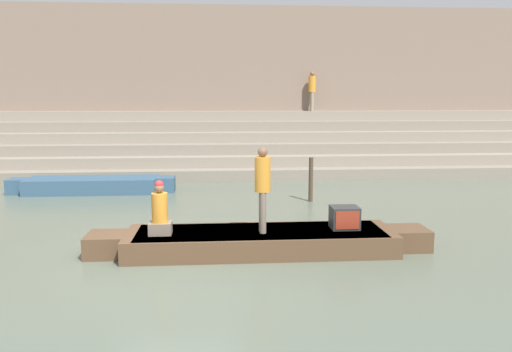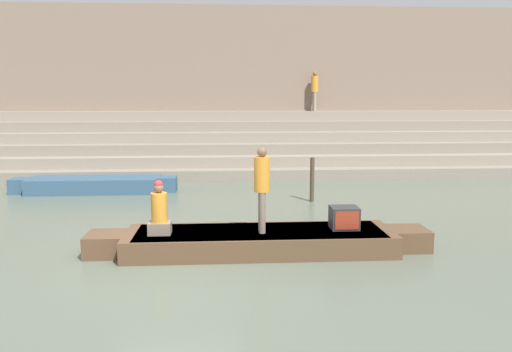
# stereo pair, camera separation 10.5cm
# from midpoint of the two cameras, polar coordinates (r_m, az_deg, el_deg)

# --- Properties ---
(ground_plane) EXTENTS (120.00, 120.00, 0.00)m
(ground_plane) POSITION_cam_midpoint_polar(r_m,az_deg,el_deg) (9.62, -9.11, -9.36)
(ground_plane) COLOR #566051
(ghat_steps) EXTENTS (36.00, 4.14, 2.43)m
(ghat_steps) POSITION_cam_midpoint_polar(r_m,az_deg,el_deg) (20.46, -6.27, 2.94)
(ghat_steps) COLOR gray
(ghat_steps) RESTS_ON ground
(back_wall) EXTENTS (34.20, 1.28, 6.87)m
(back_wall) POSITION_cam_midpoint_polar(r_m,az_deg,el_deg) (22.44, -6.15, 9.94)
(back_wall) COLOR #7F6B5B
(back_wall) RESTS_ON ground
(rowboat_main) EXTENTS (6.70, 1.54, 0.42)m
(rowboat_main) POSITION_cam_midpoint_polar(r_m,az_deg,el_deg) (9.88, 0.76, -7.38)
(rowboat_main) COLOR brown
(rowboat_main) RESTS_ON ground
(person_standing) EXTENTS (0.31, 0.31, 1.66)m
(person_standing) POSITION_cam_midpoint_polar(r_m,az_deg,el_deg) (9.54, 1.00, -0.83)
(person_standing) COLOR #756656
(person_standing) RESTS_ON rowboat_main
(person_rowing) EXTENTS (0.43, 0.34, 1.04)m
(person_rowing) POSITION_cam_midpoint_polar(r_m,az_deg,el_deg) (9.67, -10.68, -4.10)
(person_rowing) COLOR #756656
(person_rowing) RESTS_ON rowboat_main
(tv_set) EXTENTS (0.55, 0.47, 0.44)m
(tv_set) POSITION_cam_midpoint_polar(r_m,az_deg,el_deg) (10.10, 10.34, -4.71)
(tv_set) COLOR #2D2D2D
(tv_set) RESTS_ON rowboat_main
(moored_boat_shore) EXTENTS (5.20, 1.26, 0.47)m
(moored_boat_shore) POSITION_cam_midpoint_polar(r_m,az_deg,el_deg) (16.77, -17.78, -0.92)
(moored_boat_shore) COLOR #33516B
(moored_boat_shore) RESTS_ON ground
(mooring_post) EXTENTS (0.13, 0.13, 1.29)m
(mooring_post) POSITION_cam_midpoint_polar(r_m,az_deg,el_deg) (14.56, 6.64, -0.42)
(mooring_post) COLOR #473828
(mooring_post) RESTS_ON ground
(person_on_steps) EXTENTS (0.31, 0.31, 1.68)m
(person_on_steps) POSITION_cam_midpoint_polar(r_m,az_deg,el_deg) (21.85, 6.86, 9.94)
(person_on_steps) COLOR gray
(person_on_steps) RESTS_ON ghat_steps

